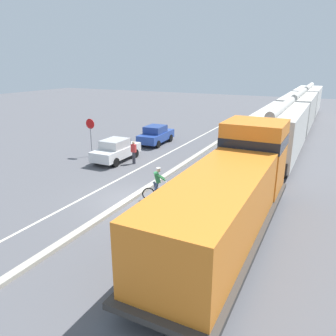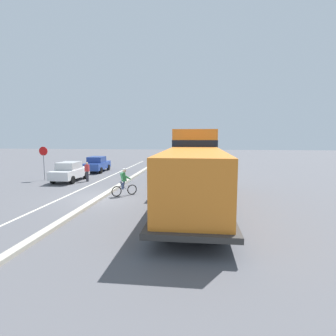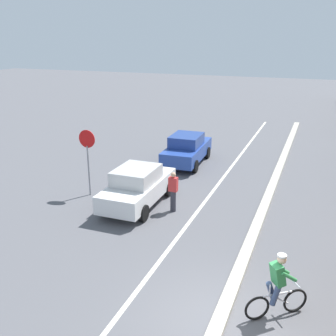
# 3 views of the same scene
# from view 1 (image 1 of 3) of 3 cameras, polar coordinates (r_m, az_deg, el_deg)

# --- Properties ---
(ground_plane) EXTENTS (120.00, 120.00, 0.00)m
(ground_plane) POSITION_cam_1_polar(r_m,az_deg,el_deg) (17.39, -6.40, -5.47)
(ground_plane) COLOR #56565B
(median_curb) EXTENTS (0.36, 36.00, 0.16)m
(median_curb) POSITION_cam_1_polar(r_m,az_deg,el_deg) (22.29, 1.95, 0.17)
(median_curb) COLOR #B2AD9E
(median_curb) RESTS_ON ground
(lane_stripe) EXTENTS (0.14, 36.00, 0.01)m
(lane_stripe) POSITION_cam_1_polar(r_m,az_deg,el_deg) (23.37, -3.40, 0.79)
(lane_stripe) COLOR silver
(lane_stripe) RESTS_ON ground
(locomotive) EXTENTS (3.10, 11.61, 4.20)m
(locomotive) POSITION_cam_1_polar(r_m,az_deg,el_deg) (13.61, 11.12, -4.30)
(locomotive) COLOR orange
(locomotive) RESTS_ON ground
(hopper_car_lead) EXTENTS (2.90, 10.60, 4.18)m
(hopper_car_lead) POSITION_cam_1_polar(r_m,az_deg,el_deg) (25.05, 18.89, 5.91)
(hopper_car_lead) COLOR beige
(hopper_car_lead) RESTS_ON ground
(hopper_car_middle) EXTENTS (2.90, 10.60, 4.18)m
(hopper_car_middle) POSITION_cam_1_polar(r_m,az_deg,el_deg) (36.44, 21.63, 9.10)
(hopper_car_middle) COLOR beige
(hopper_car_middle) RESTS_ON ground
(hopper_car_trailing) EXTENTS (2.90, 10.60, 4.18)m
(hopper_car_trailing) POSITION_cam_1_polar(r_m,az_deg,el_deg) (47.93, 23.09, 10.75)
(hopper_car_trailing) COLOR silver
(hopper_car_trailing) RESTS_ON ground
(parked_car_white) EXTENTS (1.87, 4.22, 1.62)m
(parked_car_white) POSITION_cam_1_polar(r_m,az_deg,el_deg) (24.09, -9.03, 3.12)
(parked_car_white) COLOR silver
(parked_car_white) RESTS_ON ground
(parked_car_blue) EXTENTS (1.96, 4.27, 1.62)m
(parked_car_blue) POSITION_cam_1_polar(r_m,az_deg,el_deg) (28.94, -2.12, 5.81)
(parked_car_blue) COLOR #28479E
(parked_car_blue) RESTS_ON ground
(cyclist) EXTENTS (1.39, 1.09, 1.71)m
(cyclist) POSITION_cam_1_polar(r_m,az_deg,el_deg) (17.08, -1.79, -2.85)
(cyclist) COLOR black
(cyclist) RESTS_ON ground
(stop_sign) EXTENTS (0.76, 0.08, 2.88)m
(stop_sign) POSITION_cam_1_polar(r_m,az_deg,el_deg) (25.44, -13.35, 6.44)
(stop_sign) COLOR gray
(stop_sign) RESTS_ON ground
(pedestrian_by_cars) EXTENTS (0.34, 0.22, 1.62)m
(pedestrian_by_cars) POSITION_cam_1_polar(r_m,az_deg,el_deg) (23.20, -5.99, 2.76)
(pedestrian_by_cars) COLOR #33333D
(pedestrian_by_cars) RESTS_ON ground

